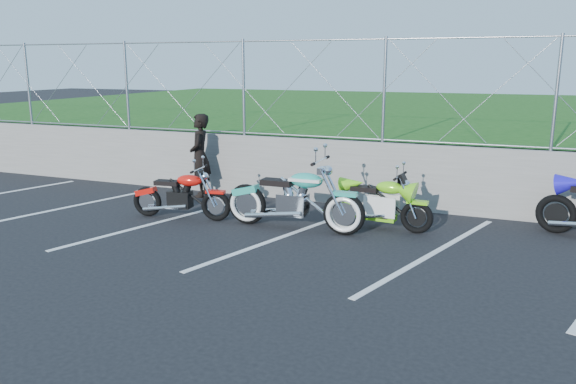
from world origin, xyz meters
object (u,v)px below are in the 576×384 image
at_px(sportbike_green, 380,205).
at_px(person_standing, 200,156).
at_px(cruiser_turquoise, 296,201).
at_px(naked_orange, 182,197).

xyz_separation_m(sportbike_green, person_standing, (-4.14, 0.99, 0.47)).
relative_size(cruiser_turquoise, person_standing, 1.42).
bearing_deg(person_standing, naked_orange, -1.34).
height_order(naked_orange, sportbike_green, sportbike_green).
bearing_deg(naked_orange, cruiser_turquoise, -4.67).
relative_size(cruiser_turquoise, naked_orange, 1.31).
bearing_deg(sportbike_green, cruiser_turquoise, -151.64).
bearing_deg(sportbike_green, person_standing, 170.97).
xyz_separation_m(cruiser_turquoise, sportbike_green, (1.34, 0.59, -0.08)).
height_order(naked_orange, person_standing, person_standing).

